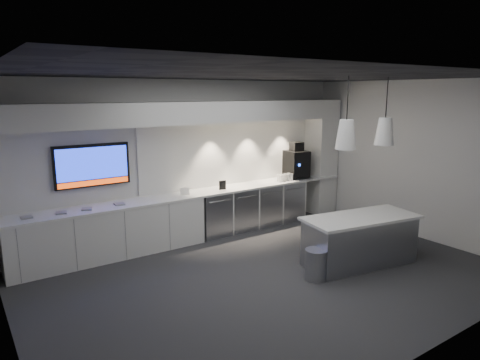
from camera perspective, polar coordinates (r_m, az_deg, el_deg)
floor at (r=6.75m, az=4.09°, el=-12.62°), size 7.00×7.00×0.00m
ceiling at (r=6.15m, az=4.51°, el=13.76°), size 7.00×7.00×0.00m
wall_back at (r=8.35m, az=-6.51°, el=2.83°), size 7.00×0.00×7.00m
wall_front at (r=4.66m, az=23.94°, el=-5.20°), size 7.00×0.00×7.00m
wall_left at (r=4.97m, az=-29.20°, el=-4.68°), size 0.00×7.00×7.00m
wall_right at (r=8.87m, az=22.25°, el=2.56°), size 0.00×7.00×7.00m
back_counter at (r=8.18m, az=-5.34°, el=-1.74°), size 6.80×0.65×0.04m
left_base_cabinets at (r=7.64m, az=-16.87°, el=-6.69°), size 3.30×0.63×0.86m
fridge_unit_a at (r=8.42m, az=-3.79°, el=-4.54°), size 0.60×0.61×0.85m
fridge_unit_b at (r=8.74m, az=-0.23°, el=-3.89°), size 0.60×0.61×0.85m
fridge_unit_c at (r=9.10m, az=3.06°, el=-3.29°), size 0.60×0.61×0.85m
fridge_unit_d at (r=9.49m, az=6.08°, el=-2.72°), size 0.60×0.61×0.85m
backsplash at (r=8.94m, az=0.36°, el=3.82°), size 4.60×0.03×1.30m
soffit at (r=7.99m, az=-5.63°, el=8.95°), size 6.90×0.60×0.40m
column at (r=10.04m, az=10.71°, el=3.04°), size 0.55×0.55×2.60m
wall_tv at (r=7.60m, az=-19.08°, el=1.84°), size 1.25×0.07×0.72m
island at (r=7.30m, az=15.67°, el=-7.70°), size 2.01×1.12×0.81m
bin at (r=6.63m, az=10.07°, el=-11.02°), size 0.42×0.42×0.47m
coffee_machine at (r=9.54m, az=7.51°, el=2.26°), size 0.50×0.66×0.80m
sign_black at (r=8.33m, az=-2.35°, el=-0.68°), size 0.14×0.04×0.18m
sign_white at (r=7.97m, az=-7.38°, el=-1.49°), size 0.18×0.04×0.14m
cup_cluster at (r=9.21m, az=6.02°, el=0.34°), size 0.36×0.17×0.14m
tray_a at (r=7.24m, az=-26.59°, el=-4.47°), size 0.17×0.17×0.02m
tray_b at (r=7.28m, az=-22.74°, el=-4.05°), size 0.19×0.19×0.02m
tray_c at (r=7.37m, az=-19.74°, el=-3.65°), size 0.20×0.20×0.02m
tray_d at (r=7.52m, az=-15.78°, el=-3.09°), size 0.17×0.17×0.02m
pendant_left at (r=6.59m, az=13.95°, el=5.93°), size 0.31×0.31×1.14m
pendant_right at (r=7.28m, az=18.73°, el=6.18°), size 0.31×0.31×1.14m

